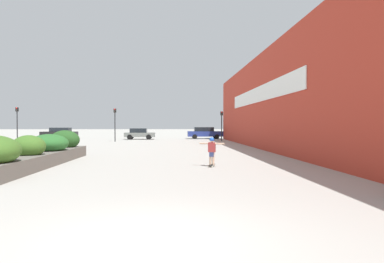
% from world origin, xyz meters
% --- Properties ---
extents(ground_plane, '(300.00, 300.00, 0.00)m').
position_xyz_m(ground_plane, '(0.00, 0.00, 0.00)').
color(ground_plane, '#A3A099').
extents(building_wall_right, '(0.67, 42.78, 7.41)m').
position_xyz_m(building_wall_right, '(7.38, 18.81, 3.71)').
color(building_wall_right, '#B23323').
rests_on(building_wall_right, ground_plane).
extents(planter_box, '(1.90, 10.58, 1.58)m').
position_xyz_m(planter_box, '(-5.85, 10.35, 0.67)').
color(planter_box, '#605B54').
rests_on(planter_box, ground_plane).
extents(skateboard, '(0.39, 0.67, 0.09)m').
position_xyz_m(skateboard, '(2.12, 9.71, 0.07)').
color(skateboard, black).
rests_on(skateboard, ground_plane).
extents(skateboarder, '(1.10, 0.48, 1.23)m').
position_xyz_m(skateboarder, '(2.12, 9.71, 0.84)').
color(skateboarder, tan).
rests_on(skateboarder, skateboard).
extents(car_leftmost, '(3.92, 1.98, 1.44)m').
position_xyz_m(car_leftmost, '(-4.09, 39.54, 0.76)').
color(car_leftmost, slate).
rests_on(car_leftmost, ground_plane).
extents(car_center_left, '(4.74, 1.86, 1.62)m').
position_xyz_m(car_center_left, '(17.04, 37.33, 0.84)').
color(car_center_left, '#BCBCC1').
rests_on(car_center_left, ground_plane).
extents(car_center_right, '(4.56, 1.85, 1.53)m').
position_xyz_m(car_center_right, '(-14.81, 40.85, 0.80)').
color(car_center_right, black).
rests_on(car_center_right, ground_plane).
extents(car_rightmost, '(4.79, 2.04, 1.59)m').
position_xyz_m(car_rightmost, '(4.66, 41.02, 0.83)').
color(car_rightmost, navy).
rests_on(car_rightmost, ground_plane).
extents(traffic_light_left, '(0.28, 0.30, 3.74)m').
position_xyz_m(traffic_light_left, '(-6.25, 33.56, 2.53)').
color(traffic_light_left, black).
rests_on(traffic_light_left, ground_plane).
extents(traffic_light_right, '(0.28, 0.30, 3.45)m').
position_xyz_m(traffic_light_right, '(5.94, 33.65, 2.35)').
color(traffic_light_right, black).
rests_on(traffic_light_right, ground_plane).
extents(traffic_light_far_left, '(0.28, 0.30, 3.84)m').
position_xyz_m(traffic_light_far_left, '(-17.00, 33.38, 2.59)').
color(traffic_light_far_left, black).
rests_on(traffic_light_far_left, ground_plane).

